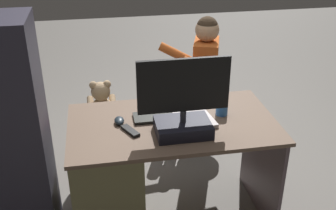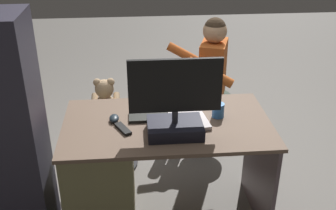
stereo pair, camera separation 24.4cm
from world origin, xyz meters
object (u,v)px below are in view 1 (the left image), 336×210
at_px(office_chair_teddy, 105,141).
at_px(visitor_chair, 203,115).
at_px(monitor, 183,109).
at_px(tv_remote, 130,131).
at_px(cup, 222,108).
at_px(computer_mouse, 119,121).
at_px(person, 197,72).
at_px(desk, 121,174).
at_px(keyboard, 167,116).
at_px(teddy_bear, 101,101).

xyz_separation_m(office_chair_teddy, visitor_chair, (-0.90, -0.29, -0.01)).
bearing_deg(monitor, office_chair_teddy, -60.27).
relative_size(tv_remote, visitor_chair, 0.32).
bearing_deg(monitor, cup, -148.20).
distance_m(tv_remote, visitor_chair, 1.37).
xyz_separation_m(cup, visitor_chair, (-0.14, -0.92, -0.55)).
bearing_deg(computer_mouse, office_chair_teddy, -81.07).
distance_m(monitor, person, 1.16).
relative_size(monitor, computer_mouse, 5.53).
distance_m(computer_mouse, office_chair_teddy, 0.81).
relative_size(cup, office_chair_teddy, 0.20).
height_order(desk, person, person).
height_order(keyboard, visitor_chair, keyboard).
bearing_deg(tv_remote, monitor, 141.18).
xyz_separation_m(keyboard, person, (-0.42, -0.87, -0.08)).
distance_m(cup, tv_remote, 0.61).
bearing_deg(visitor_chair, office_chair_teddy, 18.16).
bearing_deg(tv_remote, teddy_bear, -105.51).
bearing_deg(office_chair_teddy, monitor, 119.73).
relative_size(teddy_bear, visitor_chair, 0.70).
relative_size(tv_remote, teddy_bear, 0.46).
bearing_deg(cup, tv_remote, 11.15).
bearing_deg(office_chair_teddy, desk, 97.56).
bearing_deg(teddy_bear, cup, 139.94).
distance_m(tv_remote, office_chair_teddy, 0.91).
bearing_deg(teddy_bear, desk, 97.45).
xyz_separation_m(computer_mouse, cup, (-0.66, 0.00, 0.03)).
xyz_separation_m(tv_remote, visitor_chair, (-0.74, -1.04, -0.51)).
distance_m(monitor, visitor_chair, 1.36).
relative_size(cup, person, 0.08).
relative_size(keyboard, visitor_chair, 0.90).
bearing_deg(visitor_chair, cup, 81.22).
xyz_separation_m(keyboard, cup, (-0.36, 0.02, 0.04)).
height_order(keyboard, computer_mouse, computer_mouse).
xyz_separation_m(monitor, computer_mouse, (0.36, -0.18, -0.14)).
xyz_separation_m(keyboard, teddy_bear, (0.40, -0.61, -0.16)).
xyz_separation_m(tv_remote, person, (-0.66, -1.01, -0.08)).
bearing_deg(computer_mouse, cup, 179.84).
bearing_deg(teddy_bear, tv_remote, 101.54).
bearing_deg(desk, tv_remote, 131.79).
bearing_deg(person, teddy_bear, 17.49).
bearing_deg(person, computer_mouse, 51.04).
distance_m(cup, person, 0.90).
distance_m(keyboard, cup, 0.36).
bearing_deg(teddy_bear, computer_mouse, 98.79).
height_order(office_chair_teddy, visitor_chair, same).
height_order(tv_remote, teddy_bear, teddy_bear).
distance_m(desk, teddy_bear, 0.72).
bearing_deg(desk, keyboard, -167.51).
bearing_deg(keyboard, visitor_chair, -119.05).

